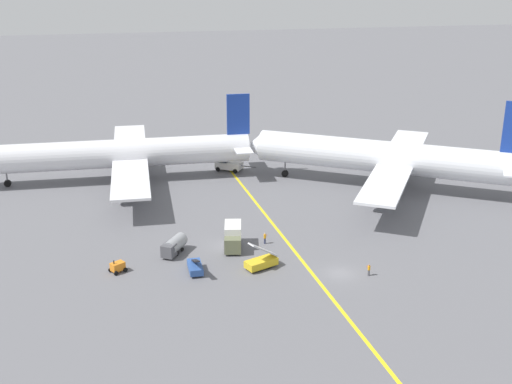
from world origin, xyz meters
TOP-DOWN VIEW (x-y plane):
  - ground_plane at (0.00, 0.00)m, footprint 600.00×600.00m
  - taxiway_stripe at (-4.40, 10.00)m, footprint 9.04×119.73m
  - airliner_at_gate_left at (-28.66, 46.02)m, footprint 55.83×47.98m
  - airliner_being_pushed at (19.17, 31.73)m, footprint 47.52×43.03m
  - pushback_tug at (-7.45, 47.98)m, footprint 7.85×5.66m
  - gse_catering_truck_tall at (-12.86, 11.14)m, footprint 3.42×6.18m
  - gse_gpu_cart_small at (-29.55, 6.56)m, footprint 2.63×2.47m
  - gse_belt_loader_portside at (-19.24, 4.32)m, footprint 1.86×4.93m
  - gse_stair_truck_yellow at (-10.14, 3.82)m, footprint 4.93×3.62m
  - gse_fuel_bowser_stubby at (-21.58, 10.76)m, footprint 4.22×5.14m
  - ground_crew_wing_walker_right at (-7.94, 11.69)m, footprint 0.50×0.36m
  - ground_crew_ramp_agent_by_cones at (3.54, -1.33)m, footprint 0.41×0.42m

SIDE VIEW (x-z plane):
  - ground_plane at x=0.00m, z-range 0.00..0.00m
  - taxiway_stripe at x=-4.40m, z-range 0.00..0.01m
  - gse_gpu_cart_small at x=-29.55m, z-range -0.16..1.74m
  - gse_belt_loader_portside at x=-19.24m, z-range -0.68..2.33m
  - ground_crew_ramp_agent_by_cones at x=3.54m, z-range 0.03..1.69m
  - ground_crew_wing_walker_right at x=-7.94m, z-range 0.04..1.79m
  - gse_stair_truck_yellow at x=-10.14m, z-range -1.00..3.05m
  - pushback_tug at x=-7.45m, z-range -0.23..2.74m
  - gse_fuel_bowser_stubby at x=-21.58m, z-range 0.13..2.53m
  - gse_catering_truck_tall at x=-12.86m, z-range 0.01..3.51m
  - airliner_at_gate_left at x=-28.66m, z-range -2.70..13.15m
  - airliner_being_pushed at x=19.17m, z-range -3.00..14.72m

